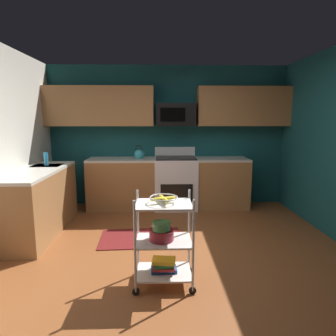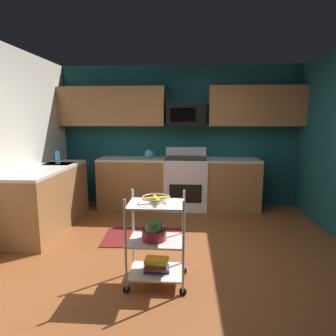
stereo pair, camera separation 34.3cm
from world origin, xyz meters
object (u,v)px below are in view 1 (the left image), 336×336
at_px(rolling_cart, 164,241).
at_px(kettle, 139,154).
at_px(microwave, 176,115).
at_px(dish_soap_bottle, 46,159).
at_px(fruit_bowl, 164,199).
at_px(book_stack, 164,265).
at_px(mixing_bowl_large, 162,234).
at_px(oven_range, 176,182).
at_px(mixing_bowl_small, 162,226).

bearing_deg(rolling_cart, kettle, 98.88).
distance_m(microwave, dish_soap_bottle, 2.32).
relative_size(fruit_bowl, book_stack, 1.05).
height_order(microwave, rolling_cart, microwave).
xyz_separation_m(fruit_bowl, mixing_bowl_large, (-0.02, 0.00, -0.36)).
bearing_deg(fruit_bowl, dish_soap_bottle, 134.49).
distance_m(oven_range, book_stack, 2.61).
bearing_deg(microwave, oven_range, -89.74).
bearing_deg(mixing_bowl_large, fruit_bowl, 0.00).
distance_m(book_stack, dish_soap_bottle, 2.67).
xyz_separation_m(microwave, kettle, (-0.66, -0.11, -0.70)).
height_order(oven_range, book_stack, oven_range).
height_order(mixing_bowl_large, book_stack, mixing_bowl_large).
xyz_separation_m(book_stack, kettle, (-0.40, 2.58, 0.80)).
bearing_deg(book_stack, oven_range, 84.21).
bearing_deg(microwave, rolling_cart, -95.56).
distance_m(rolling_cart, kettle, 2.66).
bearing_deg(kettle, rolling_cart, -81.12).
bearing_deg(microwave, dish_soap_bottle, -156.72).
height_order(mixing_bowl_small, book_stack, mixing_bowl_small).
distance_m(oven_range, microwave, 1.23).
distance_m(microwave, fruit_bowl, 2.82).
bearing_deg(fruit_bowl, microwave, 84.44).
distance_m(rolling_cart, dish_soap_bottle, 2.60).
distance_m(microwave, mixing_bowl_large, 2.95).
xyz_separation_m(kettle, dish_soap_bottle, (-1.37, -0.77, 0.02)).
xyz_separation_m(microwave, mixing_bowl_large, (-0.28, -2.69, -1.18)).
height_order(kettle, dish_soap_bottle, kettle).
relative_size(fruit_bowl, mixing_bowl_small, 1.49).
height_order(rolling_cart, mixing_bowl_small, rolling_cart).
bearing_deg(oven_range, mixing_bowl_small, -96.20).
distance_m(rolling_cart, fruit_bowl, 0.42).
xyz_separation_m(mixing_bowl_small, kettle, (-0.38, 2.61, 0.38)).
bearing_deg(mixing_bowl_small, oven_range, 83.80).
xyz_separation_m(mixing_bowl_small, dish_soap_bottle, (-1.75, 1.84, 0.40)).
bearing_deg(kettle, fruit_bowl, -81.12).
height_order(oven_range, kettle, kettle).
bearing_deg(book_stack, rolling_cart, 0.00).
relative_size(fruit_bowl, kettle, 1.03).
bearing_deg(mixing_bowl_large, dish_soap_bottle, 134.13).
distance_m(microwave, rolling_cart, 2.97).
bearing_deg(rolling_cart, oven_range, 84.21).
distance_m(oven_range, fruit_bowl, 2.62).
xyz_separation_m(fruit_bowl, book_stack, (-0.00, 0.00, -0.68)).
height_order(rolling_cart, book_stack, rolling_cart).
xyz_separation_m(oven_range, rolling_cart, (-0.26, -2.58, -0.03)).
bearing_deg(rolling_cart, mixing_bowl_small, -123.34).
distance_m(mixing_bowl_small, book_stack, 0.43).
height_order(book_stack, kettle, kettle).
bearing_deg(kettle, mixing_bowl_large, -81.61).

